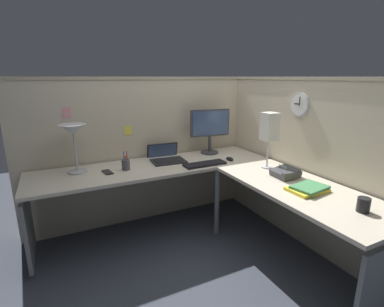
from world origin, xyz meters
The scene contains 18 objects.
ground_plane centered at (0.00, 0.00, 0.00)m, with size 6.80×6.80×0.00m, color #383D47.
cubicle_wall_back centered at (-0.36, 0.87, 0.79)m, with size 2.57×0.12×1.58m.
cubicle_wall_right centered at (0.87, -0.27, 0.79)m, with size 0.12×2.37×1.58m.
desk centered at (-0.15, -0.05, 0.63)m, with size 2.35×2.15×0.73m.
monitor centered at (0.34, 0.64, 1.02)m, with size 0.46×0.20×0.50m.
laptop centered at (-0.21, 0.62, 0.75)m, with size 0.37×0.40×0.22m.
keyboard centered at (0.07, 0.26, 0.74)m, with size 0.43×0.14×0.02m, color black.
computer_mouse centered at (0.38, 0.29, 0.75)m, with size 0.06×0.10×0.03m, color black.
desk_lamp_dome centered at (-1.09, 0.58, 1.09)m, with size 0.24×0.24×0.44m.
pen_cup centered at (-0.67, 0.46, 0.78)m, with size 0.08×0.08×0.18m.
cell_phone centered at (-0.84, 0.45, 0.73)m, with size 0.07×0.14×0.01m, color black.
office_phone centered at (0.52, -0.37, 0.77)m, with size 0.20×0.21×0.11m.
book_stack centered at (0.45, -0.68, 0.75)m, with size 0.30×0.23×0.04m.
desk_lamp_paper centered at (0.57, -0.08, 1.11)m, with size 0.13×0.13×0.53m.
coffee_mug centered at (0.50, -1.09, 0.78)m, with size 0.08×0.08×0.10m, color black.
wall_clock centered at (0.82, -0.18, 1.33)m, with size 0.04×0.22×0.22m.
pinned_note_leftmost centered at (-0.54, 0.82, 1.04)m, with size 0.08×0.00×0.10m, color #EAD84C.
pinned_note_middle centered at (-1.11, 0.82, 1.25)m, with size 0.07×0.00×0.10m, color pink.
Camera 1 is at (-1.25, -2.12, 1.58)m, focal length 26.76 mm.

